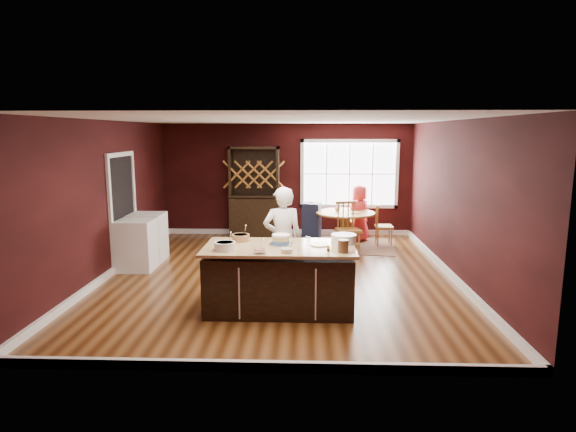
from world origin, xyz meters
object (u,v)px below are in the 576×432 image
at_px(baker, 283,240).
at_px(chair_south, 349,228).
at_px(seated_woman, 359,213).
at_px(kitchen_island, 279,279).
at_px(hutch, 255,192).
at_px(toddler, 311,207).
at_px(washer, 136,245).
at_px(layer_cake, 281,239).
at_px(high_chair, 312,222).
at_px(dryer, 148,237).
at_px(chair_east, 384,225).
at_px(chair_north, 356,219).
at_px(dining_table, 345,222).

relative_size(baker, chair_south, 1.54).
relative_size(baker, seated_woman, 1.29).
bearing_deg(kitchen_island, hutch, 100.04).
xyz_separation_m(toddler, washer, (-3.22, -2.43, -0.35)).
bearing_deg(layer_cake, seated_woman, 69.78).
distance_m(seated_woman, high_chair, 1.12).
bearing_deg(chair_south, dryer, 175.12).
relative_size(layer_cake, toddler, 1.36).
xyz_separation_m(high_chair, dryer, (-3.23, -1.71, -0.01)).
relative_size(kitchen_island, chair_south, 1.94).
distance_m(seated_woman, hutch, 2.53).
distance_m(high_chair, toddler, 0.35).
bearing_deg(kitchen_island, chair_south, 68.73).
xyz_separation_m(chair_east, seated_woman, (-0.51, 0.38, 0.19)).
relative_size(baker, chair_north, 1.83).
relative_size(chair_east, high_chair, 0.98).
bearing_deg(toddler, chair_east, -10.70).
height_order(kitchen_island, hutch, hutch).
xyz_separation_m(chair_east, hutch, (-2.97, 0.81, 0.62)).
bearing_deg(chair_east, baker, 147.49).
bearing_deg(dining_table, hutch, 157.84).
bearing_deg(washer, layer_cake, -33.23).
bearing_deg(toddler, chair_north, 19.21).
bearing_deg(hutch, chair_north, -3.23).
xyz_separation_m(kitchen_island, baker, (0.01, 0.76, 0.40)).
xyz_separation_m(chair_north, high_chair, (-1.06, -0.46, 0.02)).
bearing_deg(baker, chair_north, -121.68).
distance_m(dining_table, chair_east, 0.87).
bearing_deg(chair_south, dining_table, 75.80).
distance_m(chair_north, dryer, 4.80).
relative_size(toddler, hutch, 0.12).
height_order(baker, washer, baker).
relative_size(kitchen_island, chair_north, 2.30).
height_order(chair_north, high_chair, high_chair).
bearing_deg(toddler, layer_cake, -96.52).
height_order(chair_south, hutch, hutch).
distance_m(seated_woman, washer, 5.00).
relative_size(washer, dryer, 0.99).
height_order(chair_east, chair_south, chair_south).
bearing_deg(washer, hutch, 57.59).
bearing_deg(chair_north, chair_east, 120.25).
distance_m(kitchen_island, dining_table, 4.17).
bearing_deg(chair_north, dining_table, 57.45).
height_order(kitchen_island, dining_table, kitchen_island).
distance_m(baker, chair_south, 2.78).
bearing_deg(toddler, baker, -97.81).
height_order(high_chair, toddler, high_chair).
relative_size(kitchen_island, washer, 2.28).
height_order(chair_south, seated_woman, seated_woman).
relative_size(baker, chair_east, 1.80).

